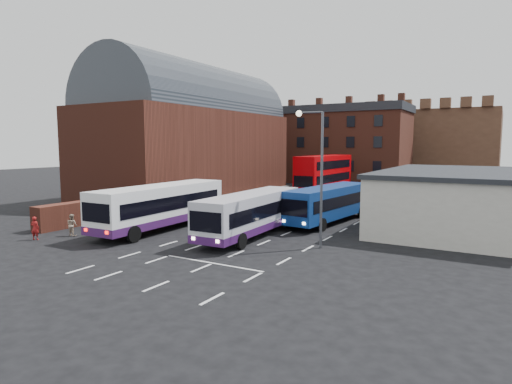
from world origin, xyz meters
The scene contains 13 objects.
ground centered at (0.00, 0.00, 0.00)m, with size 180.00×180.00×0.00m, color black.
railway_station centered at (-15.50, 21.00, 7.64)m, with size 12.00×28.00×16.00m.
forecourt_wall centered at (-10.20, 2.00, 0.90)m, with size 1.20×10.00×1.80m, color #602B1E.
cream_building centered at (15.00, 14.00, 2.16)m, with size 10.40×16.40×4.25m.
brick_terrace centered at (-6.00, 46.00, 5.50)m, with size 22.00×10.00×11.00m, color brown.
castle_keep centered at (6.00, 66.00, 6.00)m, with size 22.00×22.00×12.00m, color brown.
bus_white_outbound centered at (-3.55, 2.46, 1.90)m, with size 3.22×11.84×3.21m.
bus_white_inbound centered at (3.31, 3.63, 1.71)m, with size 3.01×10.69×2.89m.
bus_blue centered at (6.00, 11.03, 1.69)m, with size 3.47×10.66×2.86m.
bus_red_double centered at (-1.70, 29.86, 2.53)m, with size 3.31×12.00×4.77m.
street_lamp centered at (8.32, 2.80, 4.90)m, with size 1.64×0.51×8.12m.
pedestrian_red centered at (-8.18, -4.31, 0.76)m, with size 0.56×0.37×1.53m, color maroon.
pedestrian_beige centered at (-7.18, -2.32, 0.75)m, with size 0.73×0.57×1.49m, color tan.
Camera 1 is at (17.81, -20.56, 6.12)m, focal length 30.00 mm.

